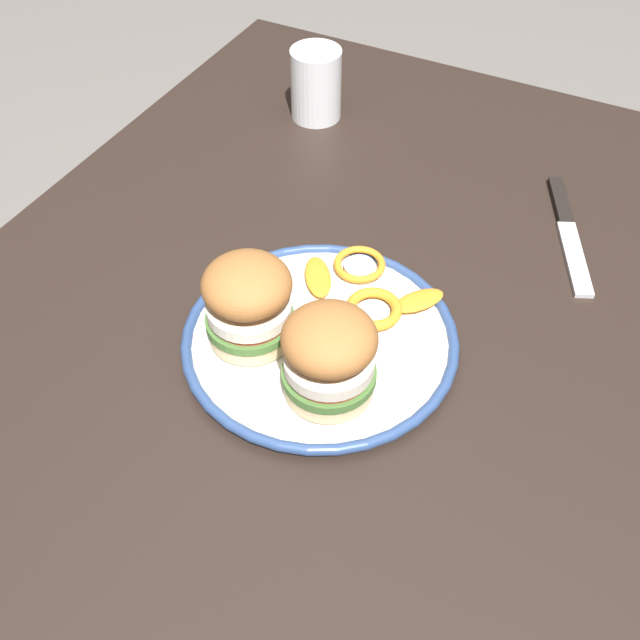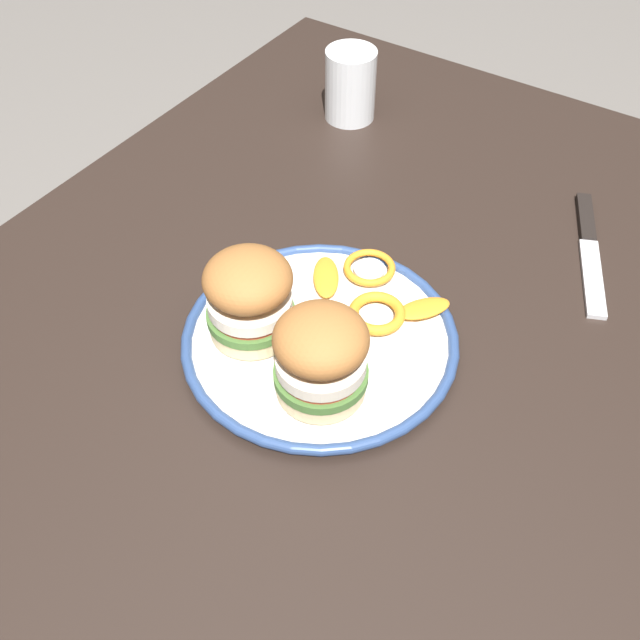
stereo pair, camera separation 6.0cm
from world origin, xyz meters
The scene contains 10 objects.
dining_table centered at (0.00, 0.00, 0.64)m, with size 1.38×1.01×0.73m.
dinner_plate centered at (-0.05, -0.06, 0.74)m, with size 0.30×0.30×0.02m.
sandwich_half_left centered at (0.01, -0.02, 0.80)m, with size 0.11×0.11×0.10m.
sandwich_half_right centered at (-0.02, -0.12, 0.80)m, with size 0.13×0.13×0.10m.
orange_peel_curled centered at (-0.11, -0.02, 0.75)m, with size 0.07×0.07×0.01m.
orange_peel_strip_long centered at (-0.13, -0.10, 0.75)m, with size 0.07×0.06×0.01m.
orange_peel_strip_short centered at (-0.15, 0.02, 0.75)m, with size 0.07×0.06×0.01m.
orange_peel_small_curl centered at (-0.17, -0.06, 0.75)m, with size 0.08×0.08×0.01m.
drinking_glass centered at (-0.46, -0.27, 0.77)m, with size 0.07×0.07×0.10m.
table_knife centered at (-0.37, 0.13, 0.73)m, with size 0.21×0.11×0.01m.
Camera 2 is at (0.41, 0.25, 1.36)m, focal length 43.32 mm.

